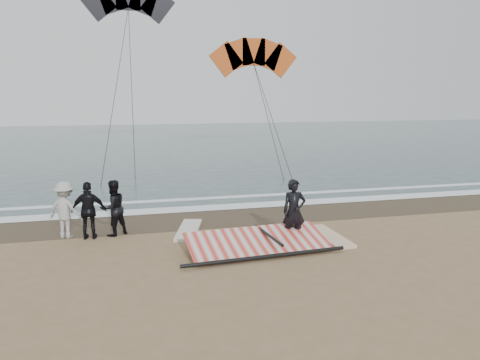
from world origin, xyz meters
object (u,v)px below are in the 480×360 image
at_px(man_main, 294,211).
at_px(board_white, 329,236).
at_px(board_cream, 189,230).
at_px(sail_rig, 254,243).

distance_m(man_main, board_white, 1.52).
bearing_deg(board_cream, sail_rig, -40.28).
relative_size(man_main, sail_rig, 0.41).
bearing_deg(board_white, sail_rig, -168.65).
height_order(man_main, board_white, man_main).
distance_m(board_white, sail_rig, 2.60).
bearing_deg(man_main, board_white, 12.64).
bearing_deg(board_cream, man_main, -17.81).
distance_m(man_main, board_cream, 3.53).
bearing_deg(sail_rig, board_white, 12.10).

